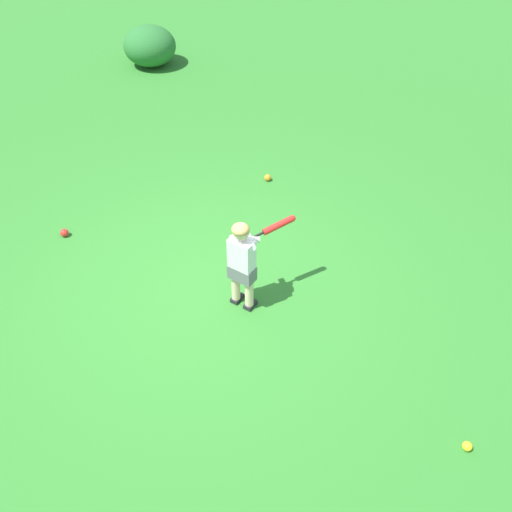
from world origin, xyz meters
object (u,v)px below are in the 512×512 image
Objects in this scene: child_batter at (244,257)px; play_ball_midfield at (467,446)px; play_ball_far_left at (64,233)px; play_ball_center_lawn at (268,178)px.

play_ball_midfield is at bearing -13.92° from child_batter.
play_ball_midfield is (2.46, -0.61, -0.61)m from child_batter.
play_ball_far_left is at bearing -178.90° from child_batter.
play_ball_far_left is at bearing -125.87° from play_ball_center_lawn.
child_batter reaches higher than play_ball_midfield.
child_batter reaches higher than play_ball_center_lawn.
play_ball_center_lawn is (-0.86, 2.20, -0.60)m from child_batter.
child_batter is 11.52× the size of play_ball_center_lawn.
play_ball_center_lawn is (1.63, 2.25, -0.00)m from play_ball_far_left.
child_batter is 2.44m from play_ball_center_lawn.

